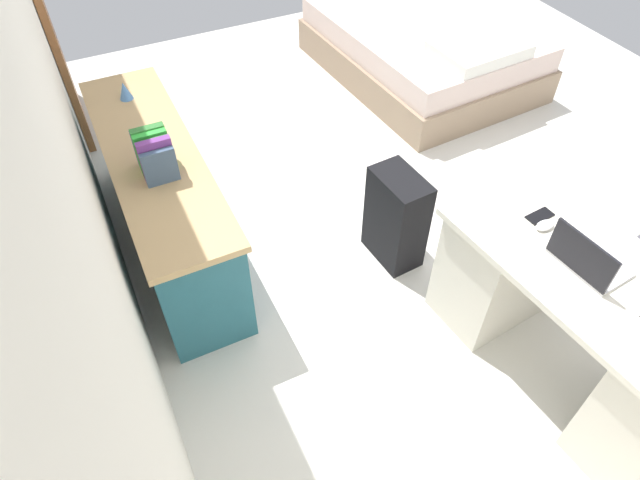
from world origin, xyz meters
The scene contains 11 objects.
ground_plane centered at (0.00, 0.00, 0.00)m, with size 5.92×5.92×0.00m, color silver.
wall_back centered at (0.00, 2.00, 1.34)m, with size 4.92×0.10×2.68m, color white.
desk centered at (-1.49, 0.09, 0.39)m, with size 1.50×0.80×0.74m.
credenza centered at (0.27, 1.62, 0.36)m, with size 1.80×0.48×0.72m.
bed centered at (1.35, -0.92, 0.24)m, with size 1.99×1.52×0.58m.
suitcase_black centered at (-0.41, 0.43, 0.31)m, with size 0.36×0.22×0.61m, color black.
laptop centered at (-1.40, 0.13, 0.79)m, with size 0.33×0.25×0.21m.
computer_mouse centered at (-1.13, 0.11, 0.76)m, with size 0.06×0.10×0.03m, color white.
cell_phone_by_mouse centered at (-1.07, 0.08, 0.75)m, with size 0.07×0.14×0.01m, color black.
book_row centered at (0.09, 1.62, 0.83)m, with size 0.23×0.17×0.24m.
figurine_small centered at (0.86, 1.62, 0.78)m, with size 0.08×0.08×0.11m, color #4C7FBF.
Camera 1 is at (-2.31, 1.85, 2.58)m, focal length 31.01 mm.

